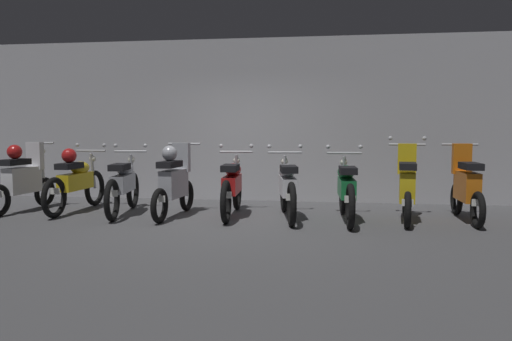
# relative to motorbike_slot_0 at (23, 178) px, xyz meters

# --- Properties ---
(ground_plane) EXTENTS (80.00, 80.00, 0.00)m
(ground_plane) POSITION_rel_motorbike_slot_0_xyz_m (3.62, -0.51, -0.57)
(ground_plane) COLOR #4C4C4F
(back_wall) EXTENTS (16.00, 0.30, 3.15)m
(back_wall) POSITION_rel_motorbike_slot_0_xyz_m (3.62, 1.97, 1.01)
(back_wall) COLOR #ADADB2
(back_wall) RESTS_ON ground
(motorbike_slot_0) EXTENTS (0.56, 1.68, 1.18)m
(motorbike_slot_0) POSITION_rel_motorbike_slot_0_xyz_m (0.00, 0.00, 0.00)
(motorbike_slot_0) COLOR black
(motorbike_slot_0) RESTS_ON ground
(motorbike_slot_1) EXTENTS (0.59, 1.95, 1.15)m
(motorbike_slot_1) POSITION_rel_motorbike_slot_0_xyz_m (0.90, 0.10, -0.04)
(motorbike_slot_1) COLOR black
(motorbike_slot_1) RESTS_ON ground
(motorbike_slot_2) EXTENTS (0.58, 1.94, 1.15)m
(motorbike_slot_2) POSITION_rel_motorbike_slot_0_xyz_m (1.80, -0.02, -0.07)
(motorbike_slot_2) COLOR black
(motorbike_slot_2) RESTS_ON ground
(motorbike_slot_3) EXTENTS (0.56, 1.68, 1.18)m
(motorbike_slot_3) POSITION_rel_motorbike_slot_0_xyz_m (2.71, -0.14, 0.00)
(motorbike_slot_3) COLOR black
(motorbike_slot_3) RESTS_ON ground
(motorbike_slot_4) EXTENTS (0.59, 1.95, 1.15)m
(motorbike_slot_4) POSITION_rel_motorbike_slot_0_xyz_m (3.62, 0.06, -0.07)
(motorbike_slot_4) COLOR black
(motorbike_slot_4) RESTS_ON ground
(motorbike_slot_5) EXTENTS (0.59, 1.94, 1.15)m
(motorbike_slot_5) POSITION_rel_motorbike_slot_0_xyz_m (4.52, -0.04, -0.07)
(motorbike_slot_5) COLOR black
(motorbike_slot_5) RESTS_ON ground
(motorbike_slot_6) EXTENTS (0.59, 1.95, 1.15)m
(motorbike_slot_6) POSITION_rel_motorbike_slot_0_xyz_m (5.43, -0.13, -0.07)
(motorbike_slot_6) COLOR black
(motorbike_slot_6) RESTS_ON ground
(motorbike_slot_7) EXTENTS (0.59, 1.68, 1.29)m
(motorbike_slot_7) POSITION_rel_motorbike_slot_0_xyz_m (6.34, -0.00, -0.04)
(motorbike_slot_7) COLOR black
(motorbike_slot_7) RESTS_ON ground
(motorbike_slot_8) EXTENTS (0.56, 1.68, 1.18)m
(motorbike_slot_8) POSITION_rel_motorbike_slot_0_xyz_m (7.24, 0.14, -0.04)
(motorbike_slot_8) COLOR black
(motorbike_slot_8) RESTS_ON ground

